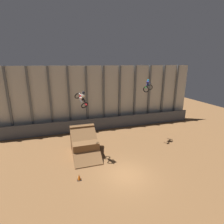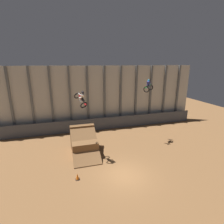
% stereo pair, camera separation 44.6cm
% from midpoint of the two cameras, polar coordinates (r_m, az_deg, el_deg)
% --- Properties ---
extents(ground_plane, '(60.00, 60.00, 0.00)m').
position_cam_midpoint_polar(ground_plane, '(16.66, 4.99, -19.96)').
color(ground_plane, brown).
extents(arena_back_wall, '(32.00, 0.40, 9.36)m').
position_cam_midpoint_polar(arena_back_wall, '(26.20, -4.69, 4.63)').
color(arena_back_wall, beige).
rests_on(arena_back_wall, ground_plane).
extents(lower_barrier, '(31.36, 0.20, 1.82)m').
position_cam_midpoint_polar(lower_barrier, '(26.20, -4.05, -3.91)').
color(lower_barrier, '#474C56').
rests_on(lower_barrier, ground_plane).
extents(dirt_ramp, '(2.78, 4.59, 2.91)m').
position_cam_midpoint_polar(dirt_ramp, '(20.06, -8.50, -10.17)').
color(dirt_ramp, brown).
rests_on(dirt_ramp, ground_plane).
extents(rider_bike_left_air, '(1.31, 1.85, 1.70)m').
position_cam_midpoint_polar(rider_bike_left_air, '(17.10, -9.31, 4.35)').
color(rider_bike_left_air, black).
extents(rider_bike_right_air, '(1.63, 1.60, 1.49)m').
position_cam_midpoint_polar(rider_bike_right_air, '(21.71, 12.38, 8.14)').
color(rider_bike_right_air, black).
extents(traffic_cone_near_ramp, '(0.36, 0.36, 0.58)m').
position_cam_midpoint_polar(traffic_cone_near_ramp, '(16.23, -10.40, -20.04)').
color(traffic_cone_near_ramp, black).
rests_on(traffic_cone_near_ramp, ground_plane).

